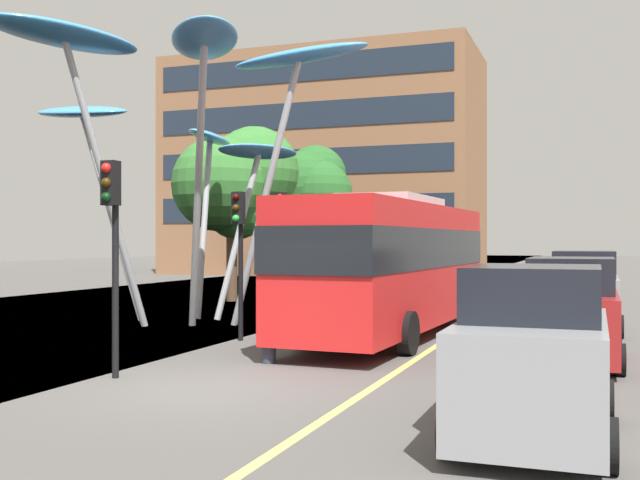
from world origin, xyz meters
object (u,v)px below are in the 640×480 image
object	(u,v)px
traffic_light_kerb_near	(112,222)
car_parked_mid	(572,313)
leaf_sculpture	(171,99)
car_parked_near	(534,357)
traffic_light_island_mid	(282,229)
traffic_light_kerb_far	(239,233)
pedestrian	(269,318)
car_parked_far	(584,294)
red_bus	(393,260)

from	to	relation	value
traffic_light_kerb_near	car_parked_mid	size ratio (longest dim) A/B	0.93
leaf_sculpture	car_parked_near	bearing A→B (deg)	-41.38
leaf_sculpture	traffic_light_island_mid	bearing A→B (deg)	25.01
traffic_light_kerb_far	traffic_light_island_mid	xyz separation A→B (m)	(-0.56, 4.07, 0.17)
traffic_light_island_mid	pedestrian	distance (m)	7.65
car_parked_near	pedestrian	size ratio (longest dim) A/B	2.10
traffic_light_kerb_near	traffic_light_kerb_far	world-z (taller)	traffic_light_kerb_near
car_parked_mid	car_parked_far	size ratio (longest dim) A/B	1.09
traffic_light_island_mid	car_parked_mid	distance (m)	9.82
traffic_light_kerb_near	car_parked_mid	bearing A→B (deg)	31.63
leaf_sculpture	car_parked_far	world-z (taller)	leaf_sculpture
red_bus	leaf_sculpture	world-z (taller)	leaf_sculpture
car_parked_near	car_parked_far	xyz separation A→B (m)	(0.42, 12.06, 0.01)
car_parked_mid	pedestrian	distance (m)	6.16
red_bus	car_parked_far	size ratio (longest dim) A/B	2.81
traffic_light_kerb_near	pedestrian	size ratio (longest dim) A/B	2.17
car_parked_near	pedestrian	distance (m)	6.97
traffic_light_kerb_near	traffic_light_kerb_far	distance (m)	5.43
red_bus	car_parked_near	distance (m)	10.19
traffic_light_island_mid	pedestrian	xyz separation A→B (m)	(2.63, -6.92, -1.93)
traffic_light_kerb_far	traffic_light_kerb_near	bearing A→B (deg)	-88.53
car_parked_far	leaf_sculpture	bearing A→B (deg)	-168.91
car_parked_near	car_parked_far	world-z (taller)	car_parked_far
traffic_light_kerb_near	car_parked_mid	world-z (taller)	traffic_light_kerb_near
leaf_sculpture	traffic_light_kerb_near	distance (m)	9.71
car_parked_near	pedestrian	world-z (taller)	car_parked_near
red_bus	car_parked_far	world-z (taller)	red_bus
traffic_light_kerb_near	traffic_light_kerb_far	size ratio (longest dim) A/B	1.06
traffic_light_island_mid	car_parked_far	world-z (taller)	traffic_light_island_mid
red_bus	car_parked_far	xyz separation A→B (m)	(4.63, 2.83, -0.95)
leaf_sculpture	red_bus	bearing A→B (deg)	-4.66
traffic_light_island_mid	car_parked_mid	size ratio (longest dim) A/B	0.94
traffic_light_island_mid	traffic_light_kerb_far	bearing A→B (deg)	-82.16
traffic_light_island_mid	car_parked_far	xyz separation A→B (m)	(8.56, 0.87, -1.80)
traffic_light_kerb_far	car_parked_far	world-z (taller)	traffic_light_kerb_far
leaf_sculpture	traffic_light_kerb_far	world-z (taller)	leaf_sculpture
red_bus	car_parked_near	xyz separation A→B (m)	(4.21, -9.23, -0.96)
leaf_sculpture	car_parked_mid	distance (m)	13.16
leaf_sculpture	traffic_light_kerb_near	xyz separation A→B (m)	(3.68, -8.11, -3.87)
traffic_light_kerb_near	car_parked_near	xyz separation A→B (m)	(7.44, -1.69, -1.80)
leaf_sculpture	traffic_light_kerb_near	size ratio (longest dim) A/B	2.94
leaf_sculpture	car_parked_mid	world-z (taller)	leaf_sculpture
leaf_sculpture	car_parked_mid	xyz separation A→B (m)	(11.38, -3.37, -5.69)
leaf_sculpture	traffic_light_kerb_far	size ratio (longest dim) A/B	3.12
car_parked_near	traffic_light_island_mid	bearing A→B (deg)	126.05
car_parked_mid	pedestrian	size ratio (longest dim) A/B	2.32
traffic_light_kerb_near	traffic_light_island_mid	world-z (taller)	traffic_light_island_mid
leaf_sculpture	car_parked_far	xyz separation A→B (m)	(11.54, 2.26, -5.66)
red_bus	car_parked_mid	world-z (taller)	red_bus
red_bus	car_parked_far	distance (m)	5.50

